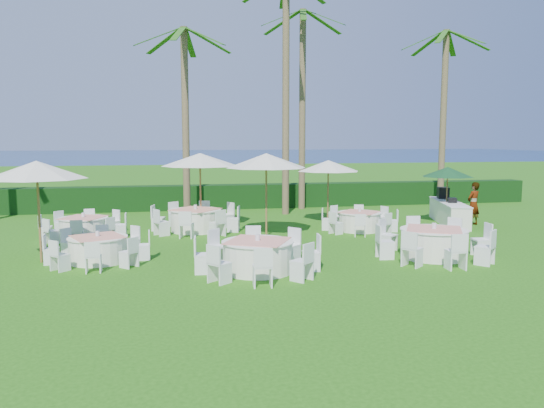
% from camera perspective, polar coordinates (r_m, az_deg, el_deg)
% --- Properties ---
extents(ground, '(120.00, 120.00, 0.00)m').
position_cam_1_polar(ground, '(15.09, -1.86, -6.30)').
color(ground, '#1F590F').
rests_on(ground, ground).
extents(hedge, '(34.00, 1.00, 1.20)m').
position_cam_1_polar(hedge, '(26.75, -6.11, 0.78)').
color(hedge, black).
rests_on(hedge, ground).
extents(ocean, '(260.00, 260.00, 0.00)m').
position_cam_1_polar(ocean, '(116.56, -10.21, 5.14)').
color(ocean, '#061C41').
rests_on(ocean, ground).
extents(banquet_table_a, '(2.89, 2.89, 0.89)m').
position_cam_1_polar(banquet_table_a, '(15.89, -18.20, -4.56)').
color(banquet_table_a, white).
rests_on(banquet_table_a, ground).
extents(banquet_table_b, '(3.32, 3.32, 1.00)m').
position_cam_1_polar(banquet_table_b, '(13.97, -1.55, -5.54)').
color(banquet_table_b, white).
rests_on(banquet_table_b, ground).
extents(banquet_table_c, '(3.43, 3.43, 1.02)m').
position_cam_1_polar(banquet_table_c, '(16.35, 16.98, -3.96)').
color(banquet_table_c, white).
rests_on(banquet_table_c, ground).
extents(banquet_table_d, '(2.93, 2.93, 0.90)m').
position_cam_1_polar(banquet_table_d, '(19.85, -19.59, -2.35)').
color(banquet_table_d, white).
rests_on(banquet_table_d, ground).
extents(banquet_table_e, '(3.33, 3.33, 1.01)m').
position_cam_1_polar(banquet_table_e, '(20.29, -8.21, -1.67)').
color(banquet_table_e, white).
rests_on(banquet_table_e, ground).
extents(banquet_table_f, '(2.82, 2.82, 0.88)m').
position_cam_1_polar(banquet_table_f, '(20.47, 9.39, -1.79)').
color(banquet_table_f, white).
rests_on(banquet_table_f, ground).
extents(umbrella_a, '(2.75, 2.75, 2.87)m').
position_cam_1_polar(umbrella_a, '(16.10, -23.99, 3.37)').
color(umbrella_a, brown).
rests_on(umbrella_a, ground).
extents(umbrella_b, '(2.85, 2.85, 2.98)m').
position_cam_1_polar(umbrella_b, '(18.70, -0.62, 4.68)').
color(umbrella_b, brown).
rests_on(umbrella_b, ground).
extents(umbrella_c, '(3.01, 3.01, 2.94)m').
position_cam_1_polar(umbrella_c, '(20.89, -7.75, 4.75)').
color(umbrella_c, brown).
rests_on(umbrella_c, ground).
extents(umbrella_d, '(2.57, 2.57, 2.62)m').
position_cam_1_polar(umbrella_d, '(21.91, 6.08, 4.11)').
color(umbrella_d, brown).
rests_on(umbrella_d, ground).
extents(umbrella_green, '(2.08, 2.08, 2.35)m').
position_cam_1_polar(umbrella_green, '(22.79, 18.38, 3.29)').
color(umbrella_green, brown).
rests_on(umbrella_green, ground).
extents(buffet_table, '(1.90, 4.02, 1.40)m').
position_cam_1_polar(buffet_table, '(23.13, 18.47, -0.78)').
color(buffet_table, white).
rests_on(buffet_table, ground).
extents(staff_person, '(0.75, 0.64, 1.75)m').
position_cam_1_polar(staff_person, '(22.96, 20.86, 0.03)').
color(staff_person, gray).
rests_on(staff_person, ground).
extents(palm_b, '(4.30, 4.34, 8.37)m').
position_cam_1_polar(palm_b, '(24.22, -9.30, 9.65)').
color(palm_b, brown).
rests_on(palm_b, ground).
extents(palm_c, '(4.18, 4.39, 10.77)m').
position_cam_1_polar(palm_c, '(24.63, 1.50, 12.55)').
color(palm_c, brown).
rests_on(palm_c, ground).
extents(palm_d, '(4.30, 4.34, 9.71)m').
position_cam_1_polar(palm_d, '(26.53, 3.29, 10.97)').
color(palm_d, brown).
rests_on(palm_d, ground).
extents(palm_e, '(4.38, 4.21, 8.85)m').
position_cam_1_polar(palm_e, '(28.28, 17.96, 9.50)').
color(palm_e, brown).
rests_on(palm_e, ground).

